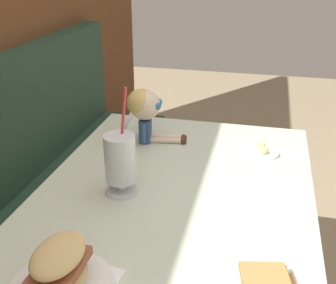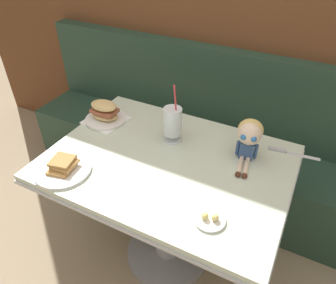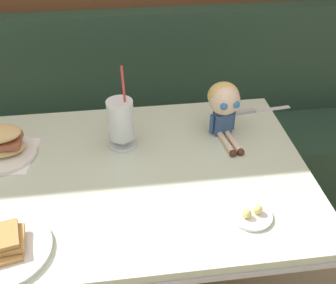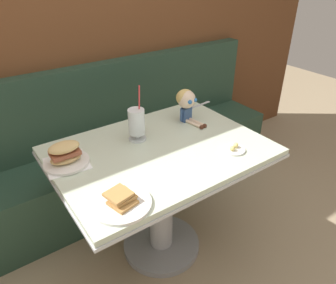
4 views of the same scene
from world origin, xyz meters
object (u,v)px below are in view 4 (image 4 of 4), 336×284
milkshake_glass (137,123)px  sandwich_plate (65,156)px  toast_plate (121,202)px  butter_saucer (234,149)px  seated_doll (186,101)px  butter_knife (193,107)px

milkshake_glass → sandwich_plate: bearing=-178.9°
sandwich_plate → toast_plate: bearing=-79.6°
sandwich_plate → butter_saucer: 0.85m
toast_plate → sandwich_plate: bearing=100.4°
toast_plate → seated_doll: (0.69, 0.46, 0.11)m
butter_saucer → sandwich_plate: bearing=153.1°
milkshake_glass → sandwich_plate: (-0.40, -0.01, -0.06)m
butter_knife → toast_plate: bearing=-145.6°
milkshake_glass → seated_doll: 0.37m
toast_plate → butter_saucer: toast_plate is taller
toast_plate → milkshake_glass: 0.54m
milkshake_glass → butter_saucer: size_ratio=2.63×
seated_doll → butter_knife: bearing=37.9°
butter_knife → milkshake_glass: bearing=-163.5°
butter_knife → seated_doll: 0.23m
sandwich_plate → butter_saucer: (0.75, -0.38, -0.04)m
toast_plate → seated_doll: 0.84m
butter_saucer → seated_doll: size_ratio=0.53×
butter_knife → seated_doll: (-0.16, -0.12, 0.12)m
butter_knife → sandwich_plate: bearing=-170.1°
sandwich_plate → butter_knife: bearing=9.9°
sandwich_plate → butter_saucer: sandwich_plate is taller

